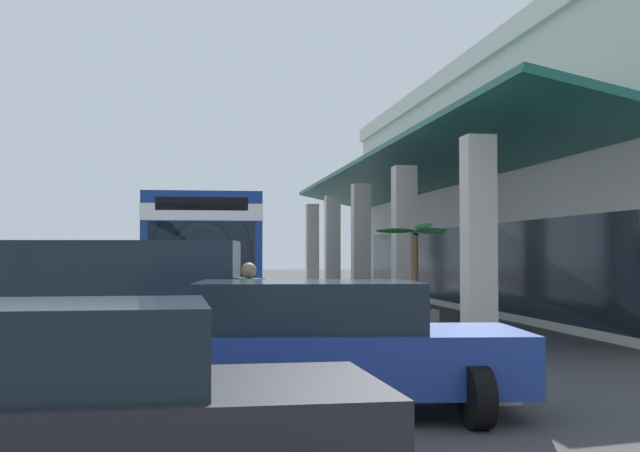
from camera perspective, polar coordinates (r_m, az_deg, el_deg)
The scene contains 9 objects.
ground at distance 29.84m, azimuth 6.33°, elevation -5.26°, with size 120.00×120.00×0.00m, color #38383A.
curb_strip at distance 26.50m, azimuth -0.75°, elevation -5.57°, with size 33.58×0.50×0.12m, color #9E998E.
plaza_building at distance 29.41m, azimuth 18.20°, elevation 2.42°, with size 28.28×13.57×7.84m.
transit_bus at distance 23.27m, azimuth -8.05°, elevation -1.66°, with size 11.23×2.90×3.34m.
parked_suv_silver at distance 12.94m, azimuth -12.65°, elevation -5.22°, with size 3.08×5.00×1.97m.
parked_sedan_charcoal at distance 5.78m, azimuth -18.87°, elevation -12.10°, with size 2.52×4.45×1.47m.
parked_sedan_blue at distance 9.44m, azimuth 0.07°, elevation -8.16°, with size 2.74×4.56×1.47m.
pedestrian at distance 11.95m, azimuth -4.88°, elevation -5.98°, with size 0.64×0.43×1.65m.
potted_palm at distance 18.98m, azimuth 6.48°, elevation -5.47°, with size 1.88×1.63×2.46m.
Camera 1 is at (28.80, 0.38, 1.79)m, focal length 47.04 mm.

